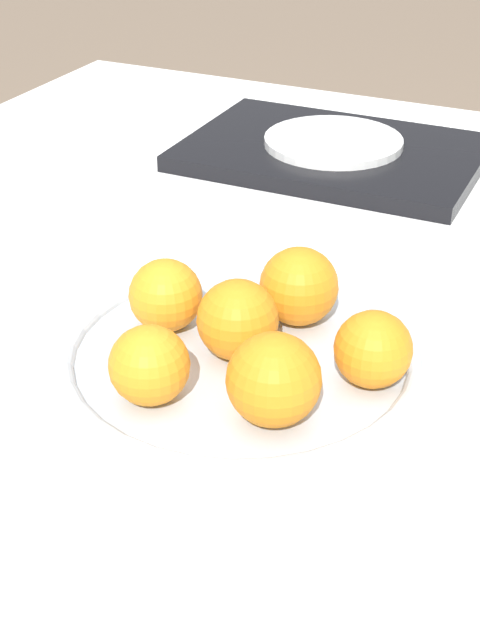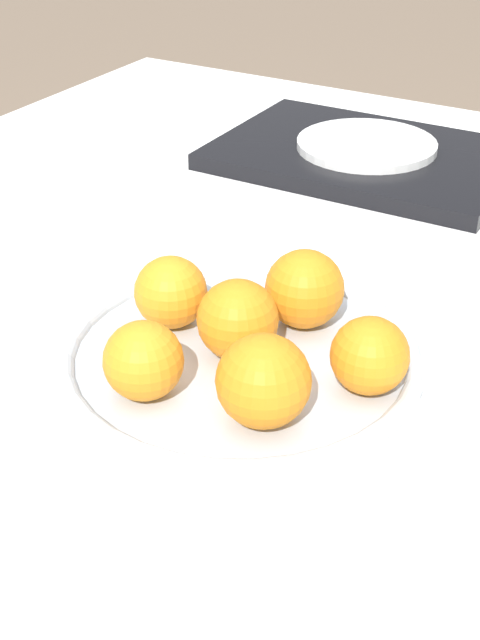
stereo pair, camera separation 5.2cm
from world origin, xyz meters
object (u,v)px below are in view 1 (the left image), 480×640
at_px(serving_tray, 333,153).
at_px(side_plate, 333,141).
at_px(orange_5, 373,349).
at_px(orange_3, 166,295).
at_px(fruit_platter, 240,359).
at_px(orange_2, 238,320).
at_px(orange_1, 149,365).
at_px(orange_4, 274,380).
at_px(orange_0, 299,286).

distance_m(serving_tray, side_plate, 0.02).
bearing_deg(orange_5, serving_tray, 113.08).
bearing_deg(side_plate, serving_tray, 0.00).
bearing_deg(orange_3, orange_5, -1.38).
relative_size(fruit_platter, orange_3, 4.80).
distance_m(orange_3, orange_5, 0.18).
relative_size(fruit_platter, orange_2, 4.52).
relative_size(orange_1, orange_4, 0.88).
relative_size(orange_0, orange_5, 1.12).
relative_size(orange_1, orange_2, 0.93).
relative_size(orange_3, serving_tray, 0.17).
relative_size(fruit_platter, orange_1, 4.88).
height_order(orange_2, orange_5, orange_2).
height_order(orange_3, orange_5, orange_3).
bearing_deg(serving_tray, orange_1, -84.13).
distance_m(orange_0, orange_1, 0.16).
distance_m(orange_1, orange_5, 0.17).
xyz_separation_m(orange_1, orange_5, (0.14, 0.09, -0.00)).
height_order(orange_2, serving_tray, orange_2).
bearing_deg(orange_2, orange_1, -112.15).
relative_size(orange_2, orange_5, 1.09).
xyz_separation_m(orange_0, orange_5, (0.08, -0.06, -0.00)).
bearing_deg(orange_5, orange_0, 144.25).
height_order(orange_3, orange_4, orange_4).
relative_size(orange_1, orange_3, 0.98).
bearing_deg(orange_0, fruit_platter, -107.84).
bearing_deg(orange_4, orange_3, 149.15).
height_order(orange_5, serving_tray, orange_5).
bearing_deg(orange_4, orange_2, 131.99).
height_order(orange_0, side_plate, orange_0).
distance_m(orange_0, orange_2, 0.07).
relative_size(orange_0, orange_1, 1.10).
height_order(fruit_platter, orange_3, orange_3).
distance_m(orange_3, side_plate, 0.46).
height_order(fruit_platter, orange_4, orange_4).
bearing_deg(side_plate, orange_5, -66.92).
relative_size(orange_2, serving_tray, 0.18).
xyz_separation_m(orange_1, orange_2, (0.03, 0.08, 0.00)).
xyz_separation_m(fruit_platter, orange_0, (0.02, 0.07, 0.04)).
bearing_deg(fruit_platter, serving_tray, 100.99).
bearing_deg(orange_3, orange_1, -67.64).
bearing_deg(orange_4, side_plate, 105.41).
distance_m(fruit_platter, orange_3, 0.08).
bearing_deg(fruit_platter, orange_3, 170.31).
distance_m(orange_3, orange_4, 0.15).
xyz_separation_m(orange_0, orange_2, (-0.02, -0.07, -0.00)).
bearing_deg(orange_1, orange_2, 67.85).
relative_size(fruit_platter, serving_tray, 0.81).
relative_size(orange_4, side_plate, 0.40).
bearing_deg(orange_2, orange_4, -48.01).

